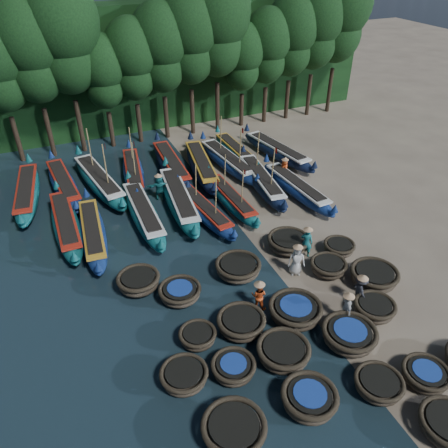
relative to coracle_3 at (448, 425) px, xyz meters
name	(u,v)px	position (x,y,z in m)	size (l,w,h in m)	color
ground	(284,282)	(-1.30, 9.10, -0.40)	(120.00, 120.00, 0.00)	gray
foliage_wall	(150,67)	(-1.30, 32.60, 4.60)	(40.00, 3.00, 10.00)	black
coracle_3	(448,425)	(0.00, 0.00, 0.00)	(2.38, 2.38, 0.69)	#4D4030
coracle_5	(234,430)	(-6.95, 2.76, 0.07)	(2.79, 2.79, 0.81)	#4D4030
coracle_6	(309,399)	(-3.95, 2.73, 0.09)	(2.13, 2.13, 0.84)	#4D4030
coracle_7	(378,384)	(-1.13, 2.29, -0.02)	(2.21, 2.21, 0.65)	#4D4030
coracle_8	(425,375)	(0.82, 1.91, -0.02)	(2.18, 2.18, 0.65)	#4D4030
coracle_10	(184,376)	(-7.80, 5.56, -0.02)	(2.20, 2.20, 0.66)	#4D4030
coracle_11	(233,368)	(-5.89, 5.14, 0.00)	(1.85, 1.85, 0.68)	#4D4030
coracle_12	(283,352)	(-3.74, 4.98, 0.07)	(2.23, 2.23, 0.82)	#4D4030
coracle_13	(349,335)	(-0.74, 4.66, 0.08)	(2.52, 2.52, 0.82)	#4D4030
coracle_14	(374,308)	(1.31, 5.54, 0.03)	(2.18, 2.18, 0.75)	#4D4030
coracle_15	(198,336)	(-6.62, 7.21, -0.03)	(1.75, 1.75, 0.64)	#4D4030
coracle_16	(241,323)	(-4.65, 7.08, 0.06)	(2.17, 2.17, 0.80)	#4D4030
coracle_17	(295,311)	(-2.10, 6.78, 0.08)	(3.01, 3.01, 0.83)	#4D4030
coracle_18	(328,267)	(1.11, 8.86, 0.01)	(1.90, 1.90, 0.71)	#4D4030
coracle_19	(374,276)	(2.73, 7.30, 0.07)	(2.42, 2.42, 0.81)	#4D4030
coracle_20	(139,281)	(-8.09, 11.51, 0.07)	(2.26, 2.26, 0.81)	#4D4030
coracle_21	(180,292)	(-6.46, 10.06, 0.01)	(2.37, 2.37, 0.70)	#4D4030
coracle_22	(238,268)	(-3.19, 10.54, 0.06)	(2.44, 2.44, 0.80)	#4D4030
coracle_23	(288,242)	(0.25, 11.42, 0.06)	(2.37, 2.37, 0.79)	#4D4030
coracle_24	(339,247)	(2.60, 10.01, -0.01)	(1.81, 1.81, 0.67)	#4D4030
long_boat_1	(66,224)	(-10.74, 17.95, 0.17)	(1.54, 8.41, 1.48)	#116060
long_boat_2	(93,232)	(-9.46, 16.49, 0.14)	(1.95, 7.94, 1.40)	navy
long_boat_3	(144,213)	(-6.31, 17.32, 0.18)	(1.61, 8.54, 1.50)	#116060
long_boat_4	(179,199)	(-3.86, 17.99, 0.21)	(2.53, 9.06, 1.60)	#116060
long_boat_5	(204,210)	(-2.85, 16.30, 0.11)	(2.23, 7.47, 3.20)	navy
long_boat_6	(231,199)	(-0.78, 16.85, 0.10)	(1.54, 7.34, 3.12)	#116060
long_boat_7	(261,180)	(2.06, 18.14, 0.17)	(2.50, 8.37, 3.58)	#0D1733
long_boat_8	(297,188)	(3.77, 16.38, 0.14)	(1.94, 8.04, 1.42)	navy
long_boat_9	(27,192)	(-12.62, 22.70, 0.18)	(2.36, 8.59, 1.52)	#116060
long_boat_10	(64,184)	(-10.31, 22.95, 0.16)	(2.18, 8.28, 1.46)	navy
long_boat_11	(99,181)	(-8.06, 22.37, 0.22)	(3.03, 9.02, 3.88)	#116060
long_boat_12	(133,172)	(-5.61, 22.88, 0.14)	(2.61, 7.91, 3.40)	navy
long_boat_13	(171,165)	(-2.83, 22.82, 0.19)	(1.87, 8.71, 1.53)	#0D1733
long_boat_14	(201,165)	(-0.88, 21.85, 0.20)	(2.88, 8.73, 1.55)	#0D1733
long_boat_15	(228,161)	(1.17, 21.78, 0.18)	(2.30, 8.44, 3.60)	navy
long_boat_16	(236,151)	(2.48, 23.17, 0.11)	(1.43, 7.61, 1.34)	#116060
long_boat_17	(277,151)	(5.36, 21.85, 0.18)	(2.91, 8.41, 1.50)	#0D1733
fisherman_0	(297,259)	(-0.45, 9.48, 0.53)	(1.00, 0.83, 1.95)	#BCBCB8
fisherman_1	(307,241)	(0.82, 10.56, 0.58)	(0.76, 0.75, 1.96)	#1A6C6E
fisherman_2	(259,295)	(-3.31, 8.03, 0.42)	(0.92, 0.91, 1.70)	#CF4A1B
fisherman_3	(360,289)	(1.17, 6.47, 0.44)	(0.72, 1.09, 1.78)	black
fisherman_4	(347,307)	(-0.12, 5.76, 0.46)	(0.70, 1.00, 1.78)	#BCBCB8
fisherman_5	(159,187)	(-4.69, 19.44, 0.51)	(1.67, 0.69, 1.95)	#1A6C6E
fisherman_6	(284,168)	(4.07, 18.57, 0.47)	(0.68, 0.88, 1.80)	#CF4A1B
tree_3	(29,48)	(-10.40, 29.10, 7.60)	(4.92, 4.92, 11.60)	black
tree_4	(62,34)	(-8.10, 29.10, 8.28)	(5.34, 5.34, 12.58)	black
tree_5	(102,71)	(-5.80, 29.10, 5.57)	(3.68, 3.68, 8.68)	black
tree_6	(132,58)	(-3.50, 29.10, 6.25)	(4.09, 4.09, 9.65)	black
tree_7	(161,46)	(-1.20, 29.10, 6.93)	(4.51, 4.51, 10.63)	black
tree_8	(189,34)	(1.10, 29.10, 7.60)	(4.92, 4.92, 11.60)	black
tree_9	(217,23)	(3.40, 29.10, 8.28)	(5.34, 5.34, 12.58)	black
tree_10	(243,56)	(5.70, 29.10, 5.57)	(3.68, 3.68, 8.68)	black
tree_11	(268,45)	(8.00, 29.10, 6.25)	(4.09, 4.09, 9.65)	black
tree_12	(292,34)	(10.30, 29.10, 6.93)	(4.51, 4.51, 10.63)	black
tree_13	(316,24)	(12.60, 29.10, 7.60)	(4.92, 4.92, 11.60)	black
tree_14	(340,13)	(14.90, 29.10, 8.28)	(5.34, 5.34, 12.58)	black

